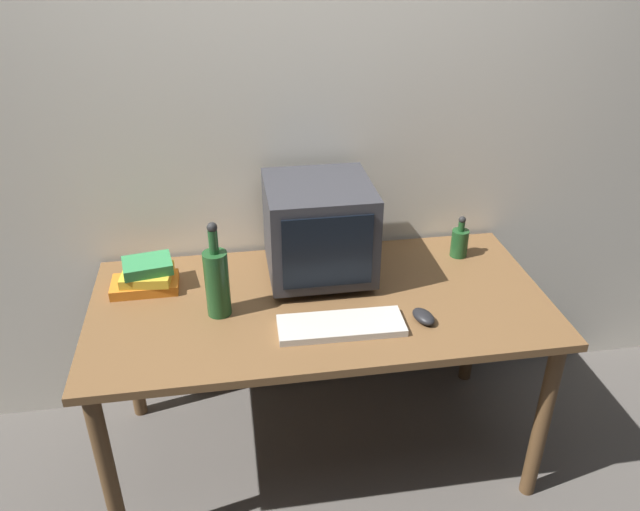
{
  "coord_description": "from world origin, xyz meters",
  "views": [
    {
      "loc": [
        -0.3,
        -1.86,
        1.97
      ],
      "look_at": [
        0.0,
        0.0,
        0.92
      ],
      "focal_mm": 35.28,
      "sensor_mm": 36.0,
      "label": 1
    }
  ],
  "objects": [
    {
      "name": "book_stack",
      "position": [
        -0.61,
        0.17,
        0.79
      ],
      "size": [
        0.24,
        0.17,
        0.11
      ],
      "color": "orange",
      "rests_on": "desk"
    },
    {
      "name": "back_wall",
      "position": [
        0.0,
        0.46,
        1.25
      ],
      "size": [
        4.0,
        0.08,
        2.5
      ],
      "primitive_type": "cube",
      "color": "silver",
      "rests_on": "ground"
    },
    {
      "name": "ground_plane",
      "position": [
        0.0,
        0.0,
        0.0
      ],
      "size": [
        6.0,
        6.0,
        0.0
      ],
      "primitive_type": "plane",
      "color": "#56514C"
    },
    {
      "name": "desk",
      "position": [
        0.0,
        0.0,
        0.65
      ],
      "size": [
        1.62,
        0.79,
        0.74
      ],
      "color": "brown",
      "rests_on": "ground"
    },
    {
      "name": "bottle_tall",
      "position": [
        -0.36,
        -0.03,
        0.87
      ],
      "size": [
        0.08,
        0.08,
        0.35
      ],
      "color": "#1E4C23",
      "rests_on": "desk"
    },
    {
      "name": "bottle_short",
      "position": [
        0.6,
        0.23,
        0.8
      ],
      "size": [
        0.07,
        0.07,
        0.17
      ],
      "color": "#1E4C23",
      "rests_on": "desk"
    },
    {
      "name": "keyboard",
      "position": [
        0.04,
        -0.19,
        0.75
      ],
      "size": [
        0.42,
        0.16,
        0.02
      ],
      "primitive_type": "cube",
      "rotation": [
        0.0,
        0.0,
        -0.02
      ],
      "color": "beige",
      "rests_on": "desk"
    },
    {
      "name": "computer_mouse",
      "position": [
        0.32,
        -0.19,
        0.75
      ],
      "size": [
        0.09,
        0.11,
        0.04
      ],
      "primitive_type": "ellipsoid",
      "rotation": [
        0.0,
        0.0,
        0.32
      ],
      "color": "black",
      "rests_on": "desk"
    },
    {
      "name": "crt_monitor",
      "position": [
        0.02,
        0.17,
        0.93
      ],
      "size": [
        0.38,
        0.39,
        0.37
      ],
      "color": "#333338",
      "rests_on": "desk"
    }
  ]
}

